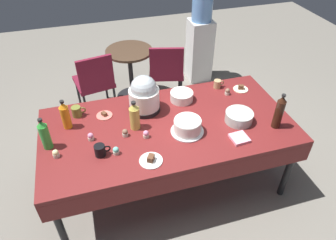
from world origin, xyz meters
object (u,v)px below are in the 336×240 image
object	(u,v)px
cupcake_rose	(56,154)
round_cafe_table	(130,65)
ceramic_snack_bowl	(182,96)
dessert_plate_coral	(104,115)
cupcake_berry	(146,134)
cupcake_lemon	(227,92)
cupcake_vanilla	(125,133)
soda_bottle_cola	(279,112)
coffee_mug_tan	(218,84)
potluck_table	(168,130)
maroon_chair_left	(95,80)
coffee_mug_olive	(77,111)
frosted_layer_cake	(187,126)
coffee_mug_black	(100,150)
cupcake_cocoa	(116,151)
glass_salad_bowl	(239,117)
soda_bottle_ginger_ale	(135,116)
soda_bottle_orange_juice	(65,115)
cupcake_mint	(91,137)
water_cooler	(200,42)
slow_cooker	(144,95)
dessert_plate_white	(151,160)
maroon_chair_right	(166,69)
soda_bottle_lime_soda	(45,135)
dessert_plate_cream	(241,88)

from	to	relation	value
cupcake_rose	round_cafe_table	world-z (taller)	cupcake_rose
ceramic_snack_bowl	cupcake_rose	distance (m)	1.26
dessert_plate_coral	cupcake_berry	xyz separation A→B (m)	(0.30, -0.39, 0.02)
cupcake_lemon	cupcake_rose	bearing A→B (deg)	-165.88
cupcake_vanilla	soda_bottle_cola	bearing A→B (deg)	-10.97
coffee_mug_tan	potluck_table	bearing A→B (deg)	-146.84
round_cafe_table	ceramic_snack_bowl	bearing A→B (deg)	-77.47
coffee_mug_tan	dessert_plate_coral	bearing A→B (deg)	-172.87
dessert_plate_coral	maroon_chair_left	distance (m)	1.12
coffee_mug_olive	potluck_table	bearing A→B (deg)	-24.98
frosted_layer_cake	coffee_mug_black	world-z (taller)	frosted_layer_cake
cupcake_cocoa	cupcake_lemon	xyz separation A→B (m)	(1.19, 0.51, 0.00)
glass_salad_bowl	coffee_mug_black	world-z (taller)	coffee_mug_black
soda_bottle_ginger_ale	cupcake_berry	bearing A→B (deg)	-67.71
cupcake_vanilla	cupcake_berry	size ratio (longest dim) A/B	1.00
soda_bottle_orange_juice	coffee_mug_tan	bearing A→B (deg)	8.11
cupcake_cocoa	soda_bottle_ginger_ale	world-z (taller)	soda_bottle_ginger_ale
cupcake_vanilla	round_cafe_table	xyz separation A→B (m)	(0.34, 1.63, -0.28)
cupcake_mint	water_cooler	bearing A→B (deg)	47.45
soda_bottle_orange_juice	coffee_mug_black	distance (m)	0.49
slow_cooker	soda_bottle_ginger_ale	distance (m)	0.27
cupcake_vanilla	water_cooler	distance (m)	2.34
soda_bottle_ginger_ale	round_cafe_table	distance (m)	1.61
coffee_mug_tan	coffee_mug_olive	world-z (taller)	coffee_mug_olive
cupcake_mint	cupcake_lemon	distance (m)	1.40
coffee_mug_tan	maroon_chair_left	distance (m)	1.55
dessert_plate_white	maroon_chair_left	xyz separation A→B (m)	(-0.29, 1.75, -0.27)
cupcake_mint	maroon_chair_right	distance (m)	1.75
potluck_table	cupcake_mint	size ratio (longest dim) A/B	32.59
slow_cooker	maroon_chair_left	distance (m)	1.24
soda_bottle_lime_soda	water_cooler	bearing A→B (deg)	42.07
dessert_plate_coral	soda_bottle_cola	size ratio (longest dim) A/B	0.43
dessert_plate_coral	cupcake_mint	size ratio (longest dim) A/B	2.15
dessert_plate_coral	maroon_chair_right	distance (m)	1.44
soda_bottle_cola	coffee_mug_olive	world-z (taller)	soda_bottle_cola
dessert_plate_white	round_cafe_table	distance (m)	2.00
glass_salad_bowl	soda_bottle_ginger_ale	size ratio (longest dim) A/B	0.90
glass_salad_bowl	cupcake_lemon	distance (m)	0.42
ceramic_snack_bowl	coffee_mug_tan	bearing A→B (deg)	14.25
dessert_plate_cream	cupcake_lemon	size ratio (longest dim) A/B	2.23
dessert_plate_coral	ceramic_snack_bowl	bearing A→B (deg)	3.01
dessert_plate_coral	cupcake_rose	size ratio (longest dim) A/B	2.15
coffee_mug_black	cupcake_mint	bearing A→B (deg)	106.04
ceramic_snack_bowl	cupcake_vanilla	size ratio (longest dim) A/B	3.28
coffee_mug_olive	coffee_mug_black	bearing A→B (deg)	-75.55
frosted_layer_cake	cupcake_mint	size ratio (longest dim) A/B	4.19
ceramic_snack_bowl	coffee_mug_black	world-z (taller)	coffee_mug_black
coffee_mug_tan	maroon_chair_left	world-z (taller)	maroon_chair_left
dessert_plate_cream	soda_bottle_lime_soda	distance (m)	1.91
slow_cooker	soda_bottle_lime_soda	bearing A→B (deg)	-162.78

